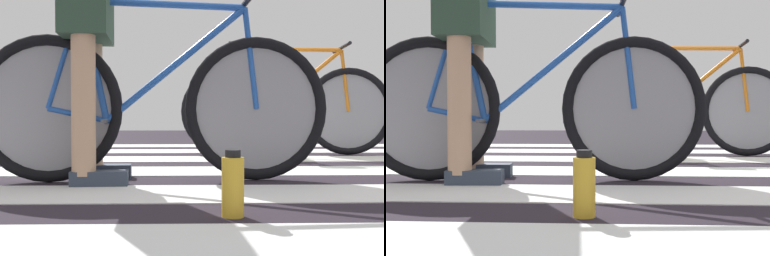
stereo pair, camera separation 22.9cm
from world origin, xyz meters
TOP-DOWN VIEW (x-y plane):
  - ground at (0.00, 0.00)m, footprint 18.00×14.00m
  - crosswalk_markings at (-0.01, 0.01)m, footprint 5.35×4.23m
  - bicycle_1_of_2 at (-0.30, -0.76)m, footprint 1.74×0.52m
  - cyclist_1_of_2 at (-0.61, -0.77)m, footprint 0.33×0.42m
  - bicycle_2_of_2 at (0.69, 0.78)m, footprint 1.73×0.52m
  - water_bottle at (-0.00, -1.57)m, footprint 0.07×0.07m

SIDE VIEW (x-z plane):
  - ground at x=0.00m, z-range 0.00..0.02m
  - crosswalk_markings at x=-0.01m, z-range 0.02..0.02m
  - water_bottle at x=0.00m, z-range 0.01..0.23m
  - bicycle_1_of_2 at x=-0.30m, z-range -0.06..0.87m
  - bicycle_2_of_2 at x=0.69m, z-range -0.06..0.87m
  - cyclist_1_of_2 at x=-0.61m, z-range 0.16..1.13m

